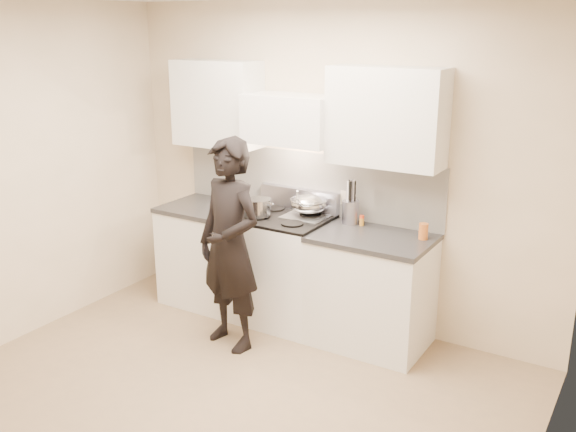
% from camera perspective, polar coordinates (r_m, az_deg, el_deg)
% --- Properties ---
extents(ground_plane, '(4.00, 4.00, 0.00)m').
position_cam_1_polar(ground_plane, '(4.58, -6.86, -16.56)').
color(ground_plane, '#897050').
extents(room_shell, '(4.04, 3.54, 2.70)m').
position_cam_1_polar(room_shell, '(4.26, -5.15, 4.36)').
color(room_shell, beige).
rests_on(room_shell, ground).
extents(stove, '(0.76, 0.65, 0.96)m').
position_cam_1_polar(stove, '(5.56, -0.44, -4.69)').
color(stove, white).
rests_on(stove, ground).
extents(counter_right, '(0.92, 0.67, 0.92)m').
position_cam_1_polar(counter_right, '(5.21, 7.41, -6.53)').
color(counter_right, silver).
rests_on(counter_right, ground).
extents(counter_left, '(0.82, 0.67, 0.92)m').
position_cam_1_polar(counter_left, '(5.98, -6.82, -3.36)').
color(counter_left, silver).
rests_on(counter_left, ground).
extents(wok, '(0.32, 0.38, 0.26)m').
position_cam_1_polar(wok, '(5.42, 1.85, 1.08)').
color(wok, '#B6B6BA').
rests_on(wok, stove).
extents(stock_pot, '(0.30, 0.23, 0.14)m').
position_cam_1_polar(stock_pot, '(5.38, -2.62, 0.80)').
color(stock_pot, '#B6B6BA').
rests_on(stock_pot, stove).
extents(utensil_crock, '(0.14, 0.14, 0.36)m').
position_cam_1_polar(utensil_crock, '(5.30, 5.57, 0.50)').
color(utensil_crock, '#A4A3B7').
rests_on(utensil_crock, counter_right).
extents(spice_jar, '(0.04, 0.04, 0.09)m').
position_cam_1_polar(spice_jar, '(5.27, 6.58, -0.39)').
color(spice_jar, orange).
rests_on(spice_jar, counter_right).
extents(oil_glass, '(0.07, 0.07, 0.13)m').
position_cam_1_polar(oil_glass, '(5.01, 11.95, -1.34)').
color(oil_glass, '#BD6023').
rests_on(oil_glass, counter_right).
extents(person, '(0.69, 0.53, 1.69)m').
position_cam_1_polar(person, '(5.03, -5.20, -2.61)').
color(person, black).
rests_on(person, ground).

